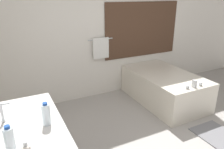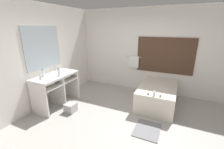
{
  "view_description": "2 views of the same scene",
  "coord_description": "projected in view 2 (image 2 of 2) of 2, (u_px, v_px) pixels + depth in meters",
  "views": [
    {
      "loc": [
        -1.94,
        -1.59,
        1.97
      ],
      "look_at": [
        -0.66,
        0.95,
        0.91
      ],
      "focal_mm": 35.0,
      "sensor_mm": 36.0,
      "label": 1
    },
    {
      "loc": [
        1.09,
        -2.65,
        2.12
      ],
      "look_at": [
        -0.61,
        1.04,
        0.81
      ],
      "focal_mm": 24.0,
      "sensor_mm": 36.0,
      "label": 2
    }
  ],
  "objects": [
    {
      "name": "wall_left_with_mirror",
      "position": [
        38.0,
        58.0,
        3.85
      ],
      "size": [
        0.08,
        7.4,
        2.7
      ],
      "color": "white",
      "rests_on": "ground_plane"
    },
    {
      "name": "water_bottle_1",
      "position": [
        59.0,
        72.0,
        3.87
      ],
      "size": [
        0.07,
        0.07,
        0.21
      ],
      "color": "white",
      "rests_on": "vanity_counter"
    },
    {
      "name": "soap_dispenser",
      "position": [
        41.0,
        77.0,
        3.62
      ],
      "size": [
        0.06,
        0.06,
        0.16
      ],
      "color": "white",
      "rests_on": "vanity_counter"
    },
    {
      "name": "bath_mat",
      "position": [
        147.0,
        130.0,
        3.21
      ],
      "size": [
        0.52,
        0.65,
        0.02
      ],
      "color": "slate",
      "rests_on": "ground_plane"
    },
    {
      "name": "waste_bin",
      "position": [
        71.0,
        108.0,
        3.88
      ],
      "size": [
        0.26,
        0.26,
        0.23
      ],
      "color": "#B2B2B2",
      "rests_on": "ground_plane"
    },
    {
      "name": "water_bottle_2",
      "position": [
        43.0,
        73.0,
        3.79
      ],
      "size": [
        0.07,
        0.07,
        0.21
      ],
      "color": "white",
      "rests_on": "vanity_counter"
    },
    {
      "name": "wall_back_with_blinds",
      "position": [
        145.0,
        51.0,
        4.88
      ],
      "size": [
        7.4,
        0.13,
        2.7
      ],
      "color": "white",
      "rests_on": "ground_plane"
    },
    {
      "name": "vanity_counter",
      "position": [
        57.0,
        83.0,
        4.08
      ],
      "size": [
        0.62,
        1.25,
        0.89
      ],
      "color": "white",
      "rests_on": "ground_plane"
    },
    {
      "name": "ground_plane",
      "position": [
        117.0,
        125.0,
        3.38
      ],
      "size": [
        16.0,
        16.0,
        0.0
      ],
      "primitive_type": "plane",
      "color": "#A8A39E",
      "rests_on": "ground"
    },
    {
      "name": "bathtub",
      "position": [
        158.0,
        94.0,
        4.22
      ],
      "size": [
        0.95,
        1.62,
        0.68
      ],
      "color": "silver",
      "rests_on": "ground_plane"
    },
    {
      "name": "sink_faucet",
      "position": [
        55.0,
        69.0,
        4.19
      ],
      "size": [
        0.09,
        0.04,
        0.18
      ],
      "color": "silver",
      "rests_on": "vanity_counter"
    }
  ]
}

